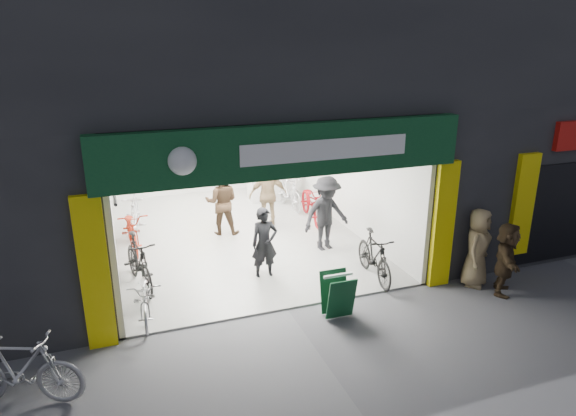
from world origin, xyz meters
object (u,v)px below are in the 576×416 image
bike_right_front (374,256)px  sandwich_board (338,294)px  parked_bike (19,369)px  pedestrian_near (477,247)px  bike_left_front (145,297)px

bike_right_front → sandwich_board: (-1.35, -1.10, -0.07)m
parked_bike → sandwich_board: (5.08, 0.64, -0.09)m
sandwich_board → pedestrian_near: bearing=4.6°
bike_right_front → pedestrian_near: (1.82, -0.90, 0.30)m
bike_right_front → sandwich_board: 1.74m
bike_left_front → parked_bike: 2.51m
bike_left_front → pedestrian_near: pedestrian_near is taller
bike_left_front → pedestrian_near: 6.51m
pedestrian_near → sandwich_board: bearing=147.1°
parked_bike → bike_right_front: bearing=-53.6°
bike_left_front → sandwich_board: bike_left_front is taller
bike_left_front → bike_right_front: bearing=3.3°
bike_right_front → pedestrian_near: bearing=-20.1°
bike_left_front → sandwich_board: 3.45m
bike_right_front → parked_bike: 6.66m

